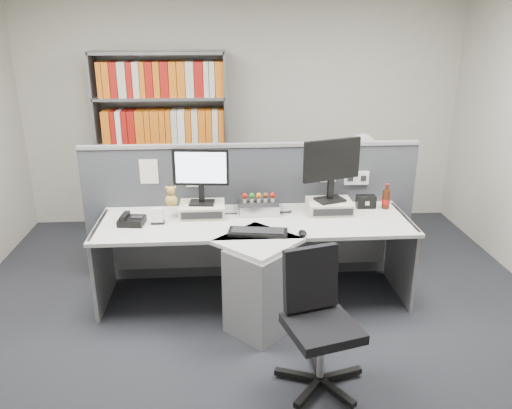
{
  "coord_description": "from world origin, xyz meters",
  "views": [
    {
      "loc": [
        -0.26,
        -3.08,
        2.26
      ],
      "look_at": [
        0.0,
        0.65,
        0.92
      ],
      "focal_mm": 35.39,
      "sensor_mm": 36.0,
      "label": 1
    }
  ],
  "objects": [
    {
      "name": "ground",
      "position": [
        0.0,
        0.0,
        0.0
      ],
      "size": [
        5.5,
        5.5,
        0.0
      ],
      "primitive_type": "plane",
      "color": "#27282E",
      "rests_on": "ground"
    },
    {
      "name": "room_shell",
      "position": [
        0.0,
        0.0,
        1.79
      ],
      "size": [
        5.04,
        5.54,
        2.72
      ],
      "color": "#B5B1A2",
      "rests_on": "ground"
    },
    {
      "name": "partition",
      "position": [
        0.0,
        1.25,
        0.65
      ],
      "size": [
        3.0,
        0.08,
        1.27
      ],
      "color": "#404249",
      "rests_on": "ground"
    },
    {
      "name": "desk",
      "position": [
        0.0,
        0.6,
        0.46
      ],
      "size": [
        2.6,
        1.2,
        0.72
      ],
      "color": "silver",
      "rests_on": "ground"
    },
    {
      "name": "monitor_riser_left",
      "position": [
        -0.44,
        0.98,
        0.77
      ],
      "size": [
        0.38,
        0.31,
        0.1
      ],
      "color": "beige",
      "rests_on": "desk"
    },
    {
      "name": "monitor_riser_right",
      "position": [
        0.66,
        0.98,
        0.77
      ],
      "size": [
        0.38,
        0.31,
        0.1
      ],
      "color": "beige",
      "rests_on": "desk"
    },
    {
      "name": "monitor_left",
      "position": [
        -0.44,
        0.98,
        1.1
      ],
      "size": [
        0.47,
        0.17,
        0.48
      ],
      "color": "black",
      "rests_on": "monitor_riser_left"
    },
    {
      "name": "monitor_right",
      "position": [
        0.66,
        0.98,
        1.14
      ],
      "size": [
        0.51,
        0.24,
        0.54
      ],
      "color": "black",
      "rests_on": "monitor_riser_right"
    },
    {
      "name": "desktop_pc",
      "position": [
        0.05,
        1.03,
        0.77
      ],
      "size": [
        0.34,
        0.3,
        0.09
      ],
      "color": "black",
      "rests_on": "desk"
    },
    {
      "name": "figurines",
      "position": [
        0.05,
        1.02,
        0.86
      ],
      "size": [
        0.29,
        0.05,
        0.09
      ],
      "color": "beige",
      "rests_on": "desktop_pc"
    },
    {
      "name": "keyboard",
      "position": [
        0.01,
        0.53,
        0.73
      ],
      "size": [
        0.48,
        0.24,
        0.03
      ],
      "color": "black",
      "rests_on": "desk"
    },
    {
      "name": "mouse",
      "position": [
        0.35,
        0.48,
        0.74
      ],
      "size": [
        0.06,
        0.1,
        0.04
      ],
      "primitive_type": "ellipsoid",
      "color": "black",
      "rests_on": "desk"
    },
    {
      "name": "desk_phone",
      "position": [
        -1.01,
        0.8,
        0.75
      ],
      "size": [
        0.22,
        0.2,
        0.09
      ],
      "color": "black",
      "rests_on": "desk"
    },
    {
      "name": "desk_calendar",
      "position": [
        -0.79,
        0.8,
        0.77
      ],
      "size": [
        0.11,
        0.08,
        0.13
      ],
      "color": "black",
      "rests_on": "desk"
    },
    {
      "name": "plush_toy",
      "position": [
        -0.69,
        0.94,
        0.9
      ],
      "size": [
        0.1,
        0.1,
        0.18
      ],
      "color": "#B28E3B",
      "rests_on": "monitor_riser_left"
    },
    {
      "name": "speaker",
      "position": [
        1.01,
        1.06,
        0.78
      ],
      "size": [
        0.17,
        0.09,
        0.11
      ],
      "primitive_type": "cube",
      "color": "black",
      "rests_on": "desk"
    },
    {
      "name": "cola_bottle",
      "position": [
        1.17,
        1.03,
        0.81
      ],
      "size": [
        0.07,
        0.07,
        0.23
      ],
      "color": "#3F190A",
      "rests_on": "desk"
    },
    {
      "name": "shelving_unit",
      "position": [
        -0.9,
        2.44,
        0.98
      ],
      "size": [
        1.41,
        0.4,
        2.0
      ],
      "color": "slate",
      "rests_on": "ground"
    },
    {
      "name": "filing_cabinet",
      "position": [
        1.2,
        1.99,
        0.35
      ],
      "size": [
        0.45,
        0.61,
        0.7
      ],
      "color": "slate",
      "rests_on": "ground"
    },
    {
      "name": "desk_fan",
      "position": [
        1.2,
        1.99,
        1.01
      ],
      "size": [
        0.29,
        0.17,
        0.49
      ],
      "color": "white",
      "rests_on": "filing_cabinet"
    },
    {
      "name": "office_chair",
      "position": [
        0.33,
        -0.29,
        0.48
      ],
      "size": [
        0.6,
        0.57,
        0.9
      ],
      "color": "silver",
      "rests_on": "ground"
    }
  ]
}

